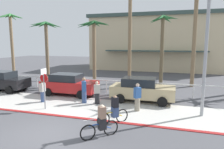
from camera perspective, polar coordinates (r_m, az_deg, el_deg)
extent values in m
plane|color=#4C4C51|center=(19.08, -0.09, -3.81)|extent=(80.00, 80.00, 0.00)
cube|color=beige|center=(13.81, -7.16, -8.72)|extent=(44.00, 4.00, 0.02)
cube|color=maroon|center=(12.10, -11.07, -11.32)|extent=(44.00, 0.24, 0.03)
cube|color=beige|center=(35.10, 12.41, 8.12)|extent=(19.76, 10.33, 7.83)
cube|color=#384C47|center=(35.32, 12.64, 14.90)|extent=(20.36, 10.93, 0.50)
cube|color=#384C47|center=(29.48, 11.49, 6.31)|extent=(13.83, 1.20, 0.16)
cylinder|color=white|center=(17.48, -1.52, -1.62)|extent=(22.79, 0.08, 0.08)
cylinder|color=white|center=(22.14, -24.54, -1.54)|extent=(0.08, 0.08, 1.00)
cylinder|color=white|center=(20.72, -19.78, -1.92)|extent=(0.08, 0.08, 1.00)
cylinder|color=white|center=(19.46, -14.37, -2.33)|extent=(0.08, 0.08, 1.00)
cylinder|color=white|center=(18.40, -8.27, -2.77)|extent=(0.08, 0.08, 1.00)
cylinder|color=white|center=(17.57, -1.51, -3.23)|extent=(0.08, 0.08, 1.00)
cylinder|color=white|center=(17.01, 5.82, -3.67)|extent=(0.08, 0.08, 1.00)
cylinder|color=white|center=(16.74, 13.52, -4.07)|extent=(0.08, 0.08, 1.00)
cylinder|color=white|center=(16.78, 21.33, -4.39)|extent=(0.08, 0.08, 1.00)
cylinder|color=gray|center=(13.63, -17.94, -4.56)|extent=(0.08, 0.08, 2.20)
cube|color=white|center=(13.41, -18.20, 0.78)|extent=(0.04, 0.56, 0.36)
cylinder|color=red|center=(13.47, -18.12, -0.91)|extent=(0.52, 0.03, 0.52)
cylinder|color=#9EA0A5|center=(12.47, 24.26, 6.21)|extent=(0.18, 0.18, 7.50)
cylinder|color=#846B4C|center=(28.92, -25.62, 7.07)|extent=(0.36, 0.36, 7.49)
cone|color=#387F3D|center=(28.47, -24.65, 14.14)|extent=(1.96, 0.32, 0.85)
cone|color=#387F3D|center=(29.23, -24.58, 14.21)|extent=(1.24, 1.44, 0.62)
cone|color=#387F3D|center=(29.75, -25.34, 13.84)|extent=(0.67, 1.65, 0.83)
cone|color=#387F3D|center=(29.85, -26.69, 13.99)|extent=(1.64, 1.01, 0.58)
cone|color=#387F3D|center=(29.32, -27.57, 13.97)|extent=(1.59, 0.99, 0.65)
cone|color=#387F3D|center=(28.63, -27.46, 13.93)|extent=(0.70, 1.76, 0.84)
cone|color=#387F3D|center=(28.26, -26.21, 14.19)|extent=(1.35, 1.58, 0.75)
cylinder|color=#756047|center=(23.79, -17.31, 5.83)|extent=(0.36, 0.36, 6.21)
cone|color=#235B2D|center=(23.51, -16.37, 13.00)|extent=(1.31, 0.32, 0.66)
cone|color=#235B2D|center=(23.94, -15.56, 12.84)|extent=(1.57, 1.39, 0.75)
cone|color=#235B2D|center=(24.48, -16.15, 12.69)|extent=(0.64, 1.87, 0.78)
cone|color=#235B2D|center=(24.66, -17.48, 12.55)|extent=(1.16, 1.68, 0.81)
cone|color=#235B2D|center=(24.42, -18.64, 12.65)|extent=(1.54, 0.82, 0.73)
cone|color=#235B2D|center=(24.07, -19.73, 12.61)|extent=(1.86, 0.94, 0.77)
cone|color=#235B2D|center=(23.49, -19.54, 12.92)|extent=(1.15, 1.67, 0.62)
cone|color=#235B2D|center=(23.11, -18.47, 12.94)|extent=(0.61, 1.72, 0.70)
cone|color=#235B2D|center=(23.22, -17.18, 13.05)|extent=(1.27, 1.14, 0.64)
cylinder|color=#846B4C|center=(21.05, -4.89, 5.76)|extent=(0.36, 0.36, 6.14)
cone|color=#235B2D|center=(20.84, -3.01, 13.82)|extent=(1.57, 0.32, 0.59)
cone|color=#235B2D|center=(21.47, -2.77, 13.67)|extent=(1.51, 1.51, 0.59)
cone|color=#235B2D|center=(21.94, -4.10, 13.48)|extent=(0.32, 1.86, 0.64)
cone|color=#235B2D|center=(21.92, -5.94, 13.42)|extent=(1.53, 1.53, 0.67)
cone|color=#235B2D|center=(21.44, -7.28, 13.30)|extent=(1.88, 0.32, 0.82)
cone|color=#235B2D|center=(20.77, -7.30, 13.60)|extent=(1.52, 1.52, 0.72)
cone|color=#235B2D|center=(20.30, -5.91, 13.56)|extent=(0.32, 1.81, 0.83)
cone|color=#235B2D|center=(20.45, -4.18, 13.87)|extent=(1.29, 1.29, 0.61)
cylinder|color=#846B4C|center=(21.58, 4.88, 10.49)|extent=(0.36, 0.36, 9.64)
cylinder|color=brown|center=(21.31, 13.44, 6.25)|extent=(0.36, 0.36, 6.62)
cone|color=#235B2D|center=(21.40, 15.83, 14.67)|extent=(1.57, 0.32, 0.61)
cone|color=#235B2D|center=(21.89, 14.87, 14.27)|extent=(1.11, 1.28, 0.81)
cone|color=#235B2D|center=(22.04, 13.46, 14.38)|extent=(0.62, 1.41, 0.74)
cone|color=#235B2D|center=(21.76, 12.07, 14.36)|extent=(1.51, 0.95, 0.85)
cone|color=#235B2D|center=(21.17, 12.03, 14.53)|extent=(1.44, 0.92, 0.84)
cone|color=#235B2D|center=(20.76, 13.20, 14.86)|extent=(0.64, 1.51, 0.68)
cone|color=#235B2D|center=(20.90, 14.81, 14.72)|extent=(1.11, 1.28, 0.70)
cylinder|color=#846B4C|center=(20.91, 21.65, 10.46)|extent=(0.36, 0.36, 9.99)
cube|color=black|center=(20.41, -27.55, -1.89)|extent=(4.40, 1.80, 0.80)
cube|color=#1E2328|center=(20.48, -28.19, 0.03)|extent=(2.29, 1.58, 0.56)
cylinder|color=black|center=(20.20, -22.83, -2.84)|extent=(0.66, 0.22, 0.66)
cylinder|color=black|center=(18.88, -26.30, -3.82)|extent=(0.66, 0.22, 0.66)
cube|color=red|center=(16.93, -11.50, -3.07)|extent=(4.40, 1.80, 0.80)
cube|color=#1E2328|center=(16.92, -12.31, -0.75)|extent=(2.29, 1.58, 0.56)
cylinder|color=black|center=(17.21, -5.89, -4.11)|extent=(0.66, 0.22, 0.66)
cylinder|color=black|center=(15.61, -8.44, -5.48)|extent=(0.66, 0.22, 0.66)
cylinder|color=black|center=(18.46, -14.00, -3.45)|extent=(0.66, 0.22, 0.66)
cylinder|color=black|center=(16.97, -17.10, -4.63)|extent=(0.66, 0.22, 0.66)
cube|color=tan|center=(14.88, 8.39, -4.60)|extent=(4.40, 1.80, 0.80)
cube|color=#1E2328|center=(14.77, 7.48, -1.98)|extent=(2.29, 1.58, 0.56)
cylinder|color=black|center=(15.71, 13.95, -5.55)|extent=(0.66, 0.22, 0.66)
cylinder|color=black|center=(13.98, 13.56, -7.31)|extent=(0.66, 0.22, 0.66)
cylinder|color=black|center=(16.08, 3.84, -4.99)|extent=(0.66, 0.22, 0.66)
cylinder|color=black|center=(14.38, 2.22, -6.61)|extent=(0.66, 0.22, 0.66)
torus|color=black|center=(10.65, -2.39, -12.19)|extent=(0.54, 0.56, 0.72)
torus|color=black|center=(11.16, 2.73, -11.19)|extent=(0.54, 0.56, 0.72)
cylinder|color=gold|center=(10.94, 1.23, -10.75)|extent=(0.51, 0.54, 0.35)
cylinder|color=gold|center=(10.65, -1.23, -10.51)|extent=(0.30, 0.31, 0.07)
cylinder|color=gold|center=(10.87, 0.80, -10.49)|extent=(0.05, 0.05, 0.44)
cylinder|color=silver|center=(10.48, -2.16, -9.33)|extent=(0.37, 0.39, 0.04)
cube|color=#384C7A|center=(10.86, 0.80, -10.19)|extent=(0.42, 0.42, 0.52)
cube|color=black|center=(10.70, 0.80, -7.55)|extent=(0.43, 0.42, 0.52)
sphere|color=#9E7556|center=(10.64, 0.81, -6.37)|extent=(0.22, 0.22, 0.22)
torus|color=black|center=(9.27, -6.61, -15.50)|extent=(0.56, 0.54, 0.72)
torus|color=black|center=(9.68, -0.32, -14.37)|extent=(0.56, 0.54, 0.72)
cylinder|color=#2851A8|center=(9.49, -2.17, -13.89)|extent=(0.53, 0.52, 0.35)
cylinder|color=#2851A8|center=(9.24, -5.21, -13.62)|extent=(0.31, 0.30, 0.07)
cylinder|color=#2851A8|center=(9.42, -2.71, -13.59)|extent=(0.05, 0.05, 0.44)
cylinder|color=silver|center=(9.08, -6.37, -12.28)|extent=(0.38, 0.37, 0.04)
cube|color=#232326|center=(9.40, -2.72, -13.26)|extent=(0.42, 0.42, 0.52)
cube|color=#93705B|center=(9.22, -2.74, -10.26)|extent=(0.42, 0.43, 0.52)
sphere|color=beige|center=(9.15, -2.75, -8.89)|extent=(0.22, 0.22, 0.22)
cylinder|color=#384C7A|center=(14.53, -7.60, -6.12)|extent=(0.44, 0.44, 0.86)
cube|color=#2D5699|center=(14.36, -7.66, -3.19)|extent=(0.44, 0.48, 0.66)
sphere|color=#9E7556|center=(14.27, -7.70, -1.31)|extent=(0.24, 0.24, 0.24)
cylinder|color=#232326|center=(14.24, -4.08, -6.59)|extent=(0.43, 0.43, 0.75)
cube|color=#B7B2A8|center=(14.08, -4.11, -3.98)|extent=(0.48, 0.42, 0.58)
sphere|color=beige|center=(13.99, -4.13, -2.28)|extent=(0.21, 0.21, 0.21)
cylinder|color=gray|center=(12.88, 6.90, -8.11)|extent=(0.45, 0.45, 0.83)
cube|color=#2D5699|center=(12.69, 6.96, -4.94)|extent=(0.46, 0.47, 0.64)
sphere|color=beige|center=(12.59, 7.00, -2.90)|extent=(0.23, 0.23, 0.23)
cylinder|color=#384C7A|center=(15.46, -18.34, -5.79)|extent=(0.32, 0.32, 0.76)
cube|color=#B7B2A8|center=(15.31, -18.46, -3.35)|extent=(0.26, 0.40, 0.58)
sphere|color=brown|center=(15.23, -18.53, -1.78)|extent=(0.21, 0.21, 0.21)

